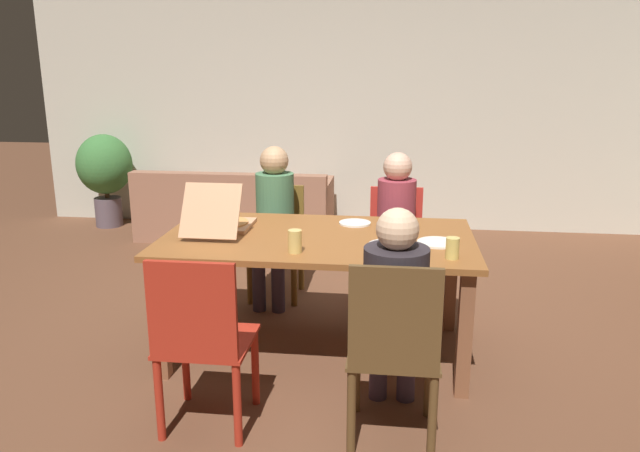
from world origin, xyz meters
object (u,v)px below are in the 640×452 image
Objects in this scene: chair_2 at (394,349)px; plate_1 at (438,243)px; person_2 at (395,302)px; potted_plant at (105,169)px; drinking_glass_0 at (295,241)px; person_1 at (396,219)px; pizza_box_0 at (222,222)px; couch at (236,211)px; chair_3 at (201,338)px; chair_0 at (278,238)px; plate_2 at (387,244)px; chair_1 at (395,242)px; person_0 at (274,212)px; plate_0 at (355,223)px; drinking_glass_1 at (452,248)px; dining_table at (318,250)px.

chair_2 is 0.96m from plate_1.
potted_plant is at bearing 131.76° from person_2.
drinking_glass_0 is (-0.81, -0.28, 0.06)m from plate_1.
pizza_box_0 is (-1.11, -0.75, 0.14)m from person_1.
plate_1 is 3.35m from couch.
chair_3 is 0.89× the size of potted_plant.
chair_0 reaches higher than plate_2.
chair_1 is 1.51m from drinking_glass_0.
potted_plant is (-2.34, 2.00, -0.05)m from person_0.
plate_0 is at bearing 101.97° from chair_2.
person_1 reaches higher than pizza_box_0.
person_1 is at bearing 64.59° from drinking_glass_0.
pizza_box_0 reaches higher than chair_3.
person_0 is at bearing 178.40° from person_1.
plate_2 is 0.11× the size of couch.
chair_3 is 4.35× the size of plate_2.
dining_table is at bearing 155.27° from drinking_glass_1.
potted_plant is at bearing 121.41° from chair_3.
person_0 reaches higher than person_1.
potted_plant is (-2.15, 2.77, -0.17)m from pizza_box_0.
pizza_box_0 is at bearing 136.68° from chair_2.
person_0 is at bearing -66.30° from couch.
chair_1 is at bearing 90.00° from person_2.
potted_plant reaches higher than plate_1.
chair_3 is at bearing -137.47° from plate_2.
person_2 reaches higher than plate_2.
person_1 is 2.49m from couch.
potted_plant reaches higher than drinking_glass_0.
dining_table is at bearing -65.62° from chair_0.
person_0 is 0.93m from person_1.
chair_3 is (-0.45, -0.97, -0.17)m from dining_table.
couch is 1.93× the size of potted_plant.
chair_0 is at bearing 117.38° from person_2.
couch is (-2.00, 2.97, -0.56)m from drinking_glass_1.
person_0 reaches higher than plate_2.
plate_1 is (0.24, -0.91, 0.10)m from person_1.
chair_2 is (0.93, -1.96, 0.05)m from chair_0.
person_1 is at bearing 60.00° from dining_table.
couch is (-1.94, 2.68, -0.50)m from plate_1.
dining_table is 8.87× the size of plate_2.
dining_table is at bearing -7.57° from pizza_box_0.
person_2 is at bearing -38.18° from drinking_glass_0.
person_0 is (-0.45, 0.86, 0.02)m from dining_table.
plate_1 is 0.12× the size of couch.
chair_1 is 0.27m from person_1.
plate_2 is at bearing 93.80° from chair_2.
person_0 is 1.74m from drinking_glass_1.
chair_0 is (-0.45, 1.00, -0.22)m from dining_table.
person_0 is 5.00× the size of plate_1.
plate_0 reaches higher than dining_table.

